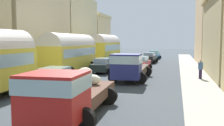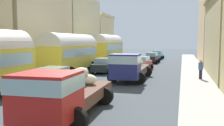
% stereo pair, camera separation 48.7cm
% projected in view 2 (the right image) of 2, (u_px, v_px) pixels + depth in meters
% --- Properties ---
extents(ground_plane, '(154.00, 154.00, 0.00)m').
position_uv_depth(ground_plane, '(122.00, 72.00, 26.44)').
color(ground_plane, '#3E454B').
extents(sidewalk_left, '(2.50, 70.00, 0.14)m').
position_uv_depth(sidewalk_left, '(60.00, 69.00, 28.40)').
color(sidewalk_left, '#9E978F').
rests_on(sidewalk_left, ground).
extents(sidewalk_right, '(2.50, 70.00, 0.14)m').
position_uv_depth(sidewalk_right, '(194.00, 74.00, 24.47)').
color(sidewalk_right, '#A6A299').
rests_on(sidewalk_right, ground).
extents(building_left_2, '(4.66, 11.74, 11.04)m').
position_uv_depth(building_left_2, '(32.00, 22.00, 29.10)').
color(building_left_2, beige).
rests_on(building_left_2, ground).
extents(building_left_3, '(5.32, 11.49, 10.34)m').
position_uv_depth(building_left_3, '(73.00, 29.00, 40.77)').
color(building_left_3, beige).
rests_on(building_left_3, ground).
extents(building_left_4, '(4.57, 9.13, 8.55)m').
position_uv_depth(building_left_4, '(98.00, 36.00, 51.05)').
color(building_left_4, beige).
rests_on(building_left_4, ground).
extents(building_right_3, '(5.06, 12.68, 13.24)m').
position_uv_depth(building_right_3, '(218.00, 17.00, 34.91)').
color(building_right_3, tan).
rests_on(building_right_3, ground).
extents(parked_bus_1, '(3.36, 9.45, 4.02)m').
position_uv_depth(parked_bus_1, '(71.00, 52.00, 25.49)').
color(parked_bus_1, yellow).
rests_on(parked_bus_1, ground).
extents(parked_bus_2, '(3.32, 9.01, 4.23)m').
position_uv_depth(parked_bus_2, '(108.00, 47.00, 37.47)').
color(parked_bus_2, gold).
rests_on(parked_bus_2, ground).
extents(cargo_truck_0, '(3.22, 6.85, 2.17)m').
position_uv_depth(cargo_truck_0, '(63.00, 92.00, 10.57)').
color(cargo_truck_0, '#B01F1C').
rests_on(cargo_truck_0, ground).
extents(cargo_truck_1, '(3.07, 7.30, 2.32)m').
position_uv_depth(cargo_truck_1, '(129.00, 67.00, 20.52)').
color(cargo_truck_1, navy).
rests_on(cargo_truck_1, ground).
extents(car_0, '(2.52, 4.45, 1.57)m').
position_uv_depth(car_0, '(141.00, 63.00, 27.94)').
color(car_0, '#B1242D').
rests_on(car_0, ground).
extents(car_1, '(2.36, 4.34, 1.58)m').
position_uv_depth(car_1, '(152.00, 58.00, 37.42)').
color(car_1, black).
rests_on(car_1, ground).
extents(car_2, '(2.43, 3.85, 1.56)m').
position_uv_depth(car_2, '(157.00, 55.00, 45.50)').
color(car_2, '#418DCE').
rests_on(car_2, ground).
extents(car_3, '(2.44, 3.70, 1.58)m').
position_uv_depth(car_3, '(54.00, 79.00, 16.51)').
color(car_3, beige).
rests_on(car_3, ground).
extents(car_4, '(2.37, 4.33, 1.51)m').
position_uv_depth(car_4, '(104.00, 65.00, 26.18)').
color(car_4, '#1D2726').
rests_on(car_4, ground).
extents(car_5, '(2.27, 4.24, 1.49)m').
position_uv_depth(car_5, '(123.00, 60.00, 34.20)').
color(car_5, '#3486C6').
rests_on(car_5, ground).
extents(pedestrian_1, '(0.51, 0.51, 1.73)m').
position_uv_depth(pedestrian_1, '(201.00, 69.00, 20.74)').
color(pedestrian_1, '#2A1E3F').
rests_on(pedestrian_1, ground).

